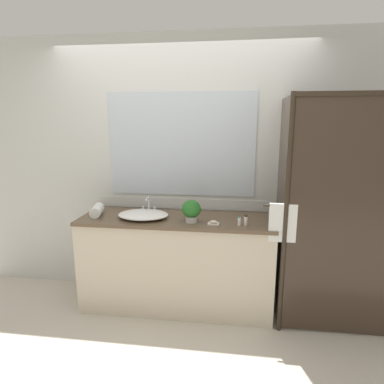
% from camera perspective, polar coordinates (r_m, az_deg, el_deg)
% --- Properties ---
extents(ground_plane, '(8.00, 8.00, 0.00)m').
position_cam_1_polar(ground_plane, '(3.41, -2.64, -19.15)').
color(ground_plane, beige).
extents(wall_back_with_mirror, '(4.40, 0.06, 2.60)m').
position_cam_1_polar(wall_back_with_mirror, '(3.28, -1.80, 4.02)').
color(wall_back_with_mirror, silver).
rests_on(wall_back_with_mirror, ground_plane).
extents(vanity_cabinet, '(1.80, 0.58, 0.90)m').
position_cam_1_polar(vanity_cabinet, '(3.21, -2.69, -12.19)').
color(vanity_cabinet, beige).
rests_on(vanity_cabinet, ground_plane).
extents(shower_enclosure, '(1.20, 0.59, 2.00)m').
position_cam_1_polar(shower_enclosure, '(2.87, 22.36, -3.85)').
color(shower_enclosure, '#2D2319').
rests_on(shower_enclosure, ground_plane).
extents(sink_basin, '(0.47, 0.35, 0.06)m').
position_cam_1_polar(sink_basin, '(3.05, -8.57, -3.95)').
color(sink_basin, white).
rests_on(sink_basin, vanity_cabinet).
extents(faucet, '(0.17, 0.13, 0.16)m').
position_cam_1_polar(faucet, '(3.23, -7.64, -2.67)').
color(faucet, silver).
rests_on(faucet, vanity_cabinet).
extents(potted_plant, '(0.17, 0.17, 0.20)m').
position_cam_1_polar(potted_plant, '(2.87, -0.11, -3.19)').
color(potted_plant, beige).
rests_on(potted_plant, vanity_cabinet).
extents(soap_dish, '(0.10, 0.07, 0.04)m').
position_cam_1_polar(soap_dish, '(2.84, 3.79, -5.44)').
color(soap_dish, silver).
rests_on(soap_dish, vanity_cabinet).
extents(amenity_bottle_lotion, '(0.03, 0.03, 0.09)m').
position_cam_1_polar(amenity_bottle_lotion, '(2.84, 9.43, -5.00)').
color(amenity_bottle_lotion, silver).
rests_on(amenity_bottle_lotion, vanity_cabinet).
extents(amenity_bottle_conditioner, '(0.03, 0.03, 0.08)m').
position_cam_1_polar(amenity_bottle_conditioner, '(2.82, 8.30, -5.13)').
color(amenity_bottle_conditioner, white).
rests_on(amenity_bottle_conditioner, vanity_cabinet).
extents(rolled_towel_near_edge, '(0.15, 0.25, 0.10)m').
position_cam_1_polar(rolled_towel_near_edge, '(3.22, -16.37, -3.13)').
color(rolled_towel_near_edge, white).
rests_on(rolled_towel_near_edge, vanity_cabinet).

